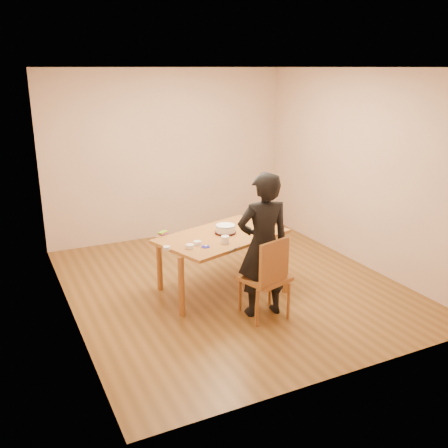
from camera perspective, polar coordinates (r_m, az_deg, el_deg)
name	(u,v)px	position (r m, az deg, el deg)	size (l,w,h in m)	color
room_shell	(219,177)	(6.42, -0.56, 5.34)	(4.00, 4.50, 2.70)	brown
dining_table	(222,236)	(6.09, -0.21, -1.40)	(1.53, 0.91, 0.04)	brown
dining_chair	(264,278)	(5.62, 4.64, -6.19)	(0.47, 0.47, 0.04)	brown
cake_plate	(225,232)	(6.13, 0.16, -0.97)	(0.26, 0.26, 0.02)	red
cake	(225,229)	(6.12, 0.16, -0.54)	(0.24, 0.24, 0.08)	white
frosting_dome	(225,225)	(6.10, 0.16, -0.08)	(0.24, 0.24, 0.03)	white
frosting_tub	(225,240)	(5.78, 0.13, -1.80)	(0.10, 0.10, 0.08)	white
frosting_lid	(206,247)	(5.67, -2.10, -2.60)	(0.10, 0.10, 0.01)	#18189C
frosting_dollop	(206,246)	(5.67, -2.10, -2.48)	(0.04, 0.04, 0.02)	white
ramekin_green	(190,246)	(5.64, -3.91, -2.57)	(0.09, 0.09, 0.04)	white
ramekin_yellow	(197,243)	(5.74, -3.07, -2.17)	(0.09, 0.09, 0.04)	white
ramekin_multi	(167,248)	(5.62, -6.57, -2.75)	(0.08, 0.08, 0.04)	white
candy_box_pink	(163,234)	(6.14, -6.94, -1.11)	(0.11, 0.06, 0.02)	#ED3789
candy_box_green	(163,232)	(6.13, -7.00, -0.94)	(0.13, 0.06, 0.02)	#1B9521
spatula	(233,250)	(5.56, 0.99, -3.02)	(0.15, 0.01, 0.01)	black
person	(263,245)	(5.52, 4.49, -2.44)	(0.60, 0.40, 1.65)	black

